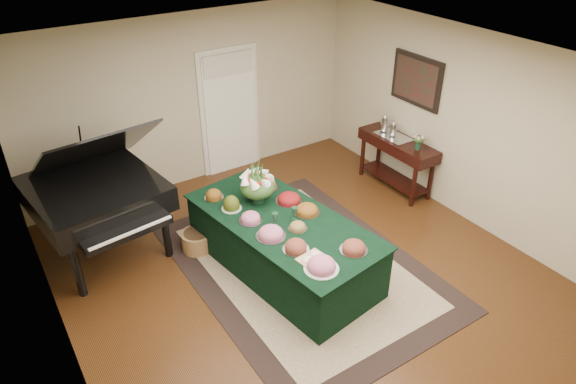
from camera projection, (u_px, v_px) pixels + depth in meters
ground at (301, 272)px, 6.56m from camera, size 6.00×6.00×0.00m
area_rug at (302, 266)px, 6.65m from camera, size 2.68×3.76×0.01m
kitchen_doorway at (230, 113)px, 8.44m from camera, size 1.05×0.07×2.10m
buffet_table at (283, 244)px, 6.45m from camera, size 1.58×2.73×0.75m
food_platters at (281, 217)px, 6.21m from camera, size 1.12×2.41×0.14m
cutting_board at (313, 258)px, 5.56m from camera, size 0.35×0.35×0.10m
green_goblets at (285, 216)px, 6.15m from camera, size 0.34×0.10×0.18m
floral_centerpiece at (257, 183)px, 6.48m from camera, size 0.46×0.46×0.46m
grand_piano at (96, 192)px, 6.47m from camera, size 1.76×1.96×1.83m
wicker_basket at (197, 241)px, 6.91m from camera, size 0.42×0.42×0.27m
mahogany_sideboard at (397, 150)px, 8.08m from camera, size 0.45×1.40×0.84m
tea_service at (390, 128)px, 8.08m from camera, size 0.34×0.58×0.30m
pink_bouquet at (419, 139)px, 7.61m from camera, size 0.19×0.19×0.24m
wall_painting at (416, 81)px, 7.62m from camera, size 0.05×0.95×0.75m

